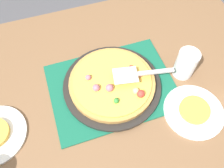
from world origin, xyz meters
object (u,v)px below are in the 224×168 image
Objects in this scene: plate_near_left at (193,111)px; served_slice_left at (195,110)px; cup_corner at (186,64)px; pizza at (112,82)px; pizza_pan at (112,85)px; pizza_server at (138,74)px.

served_slice_left reaches higher than plate_near_left.
cup_corner reaches higher than served_slice_left.
served_slice_left is at bearing -38.42° from pizza.
pizza reaches higher than pizza_pan.
plate_near_left is at bearing -38.42° from pizza.
pizza_server is (-0.15, 0.18, 0.07)m from plate_near_left.
pizza_server is at bearing -9.94° from pizza.
pizza_pan is at bearing 141.41° from plate_near_left.
plate_near_left is at bearing 90.00° from served_slice_left.
pizza is 0.32m from plate_near_left.
plate_near_left is at bearing -38.59° from pizza_pan.
pizza_pan is 0.32m from served_slice_left.
plate_near_left is (0.25, -0.20, -0.03)m from pizza.
pizza reaches higher than served_slice_left.
served_slice_left is 0.92× the size of cup_corner.
pizza is at bearing 141.58° from served_slice_left.
pizza_server is at bearing -10.89° from pizza_pan.
cup_corner is (0.29, -0.03, 0.03)m from pizza.
cup_corner is at bearing -2.59° from pizza_server.
pizza_pan is 3.45× the size of served_slice_left.
pizza_server is at bearing 177.41° from cup_corner.
cup_corner reaches higher than pizza.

